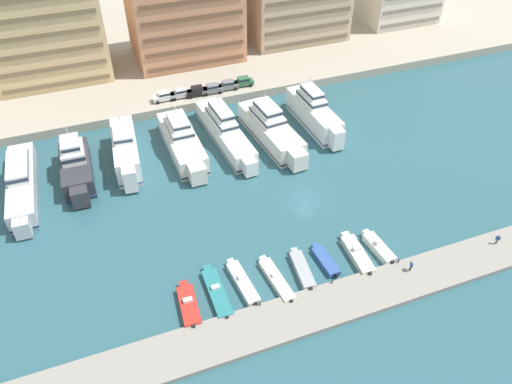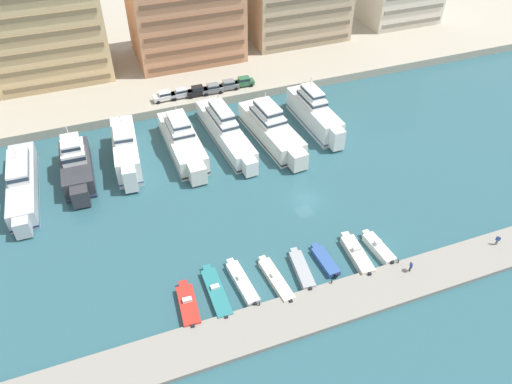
# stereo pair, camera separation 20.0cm
# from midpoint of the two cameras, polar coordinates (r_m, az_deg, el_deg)

# --- Properties ---
(ground_plane) EXTENTS (400.00, 400.00, 0.00)m
(ground_plane) POSITION_cam_midpoint_polar(r_m,az_deg,el_deg) (74.94, 5.60, -0.80)
(ground_plane) COLOR #2D5B66
(quay_promenade) EXTENTS (180.00, 70.00, 1.65)m
(quay_promenade) POSITION_cam_midpoint_polar(r_m,az_deg,el_deg) (127.54, -7.40, 17.96)
(quay_promenade) COLOR #ADA38E
(quay_promenade) RESTS_ON ground
(pier_dock) EXTENTS (120.00, 5.89, 0.63)m
(pier_dock) POSITION_cam_midpoint_polar(r_m,az_deg,el_deg) (63.80, 12.84, -11.06)
(pier_dock) COLOR gray
(pier_dock) RESTS_ON ground
(yacht_silver_far_left) EXTENTS (4.26, 20.71, 6.54)m
(yacht_silver_far_left) POSITION_cam_midpoint_polar(r_m,az_deg,el_deg) (82.28, -25.25, 0.92)
(yacht_silver_far_left) COLOR silver
(yacht_silver_far_left) RESTS_ON ground
(yacht_charcoal_left) EXTENTS (4.84, 15.36, 8.14)m
(yacht_charcoal_left) POSITION_cam_midpoint_polar(r_m,az_deg,el_deg) (82.03, -19.96, 2.83)
(yacht_charcoal_left) COLOR #333338
(yacht_charcoal_left) RESTS_ON ground
(yacht_white_mid_left) EXTENTS (4.90, 16.83, 7.54)m
(yacht_white_mid_left) POSITION_cam_midpoint_polar(r_m,az_deg,el_deg) (82.83, -14.74, 4.65)
(yacht_white_mid_left) COLOR white
(yacht_white_mid_left) RESTS_ON ground
(yacht_ivory_center_left) EXTENTS (4.96, 18.92, 7.70)m
(yacht_ivory_center_left) POSITION_cam_midpoint_polar(r_m,az_deg,el_deg) (83.54, -8.51, 5.76)
(yacht_ivory_center_left) COLOR silver
(yacht_ivory_center_left) RESTS_ON ground
(yacht_white_center) EXTENTS (5.23, 21.93, 7.61)m
(yacht_white_center) POSITION_cam_midpoint_polar(r_m,az_deg,el_deg) (85.62, -3.64, 7.04)
(yacht_white_center) COLOR white
(yacht_white_center) RESTS_ON ground
(yacht_ivory_center_right) EXTENTS (6.40, 19.93, 7.93)m
(yacht_ivory_center_right) POSITION_cam_midpoint_polar(r_m,az_deg,el_deg) (85.64, 1.66, 7.24)
(yacht_ivory_center_right) COLOR silver
(yacht_ivory_center_right) RESTS_ON ground
(yacht_white_mid_right) EXTENTS (4.44, 17.63, 8.50)m
(yacht_white_mid_right) POSITION_cam_midpoint_polar(r_m,az_deg,el_deg) (89.84, 6.58, 8.96)
(yacht_white_mid_right) COLOR white
(yacht_white_mid_right) RESTS_ON ground
(motorboat_red_far_left) EXTENTS (2.43, 7.05, 1.35)m
(motorboat_red_far_left) POSITION_cam_midpoint_polar(r_m,az_deg,el_deg) (61.43, -7.81, -12.67)
(motorboat_red_far_left) COLOR red
(motorboat_red_far_left) RESTS_ON ground
(motorboat_teal_left) EXTENTS (1.92, 8.67, 1.15)m
(motorboat_teal_left) POSITION_cam_midpoint_polar(r_m,az_deg,el_deg) (62.32, -4.62, -11.34)
(motorboat_teal_left) COLOR teal
(motorboat_teal_left) RESTS_ON ground
(motorboat_white_mid_left) EXTENTS (2.22, 7.95, 1.43)m
(motorboat_white_mid_left) POSITION_cam_midpoint_polar(r_m,az_deg,el_deg) (62.97, -1.64, -10.29)
(motorboat_white_mid_left) COLOR white
(motorboat_white_mid_left) RESTS_ON ground
(motorboat_cream_center_left) EXTENTS (2.27, 8.13, 1.24)m
(motorboat_cream_center_left) POSITION_cam_midpoint_polar(r_m,az_deg,el_deg) (63.34, 2.24, -9.97)
(motorboat_cream_center_left) COLOR beige
(motorboat_cream_center_left) RESTS_ON ground
(motorboat_grey_center) EXTENTS (2.28, 7.09, 0.97)m
(motorboat_grey_center) POSITION_cam_midpoint_polar(r_m,az_deg,el_deg) (64.54, 5.19, -8.82)
(motorboat_grey_center) COLOR #9EA3A8
(motorboat_grey_center) RESTS_ON ground
(motorboat_blue_center_right) EXTENTS (1.90, 6.04, 0.84)m
(motorboat_blue_center_right) POSITION_cam_midpoint_polar(r_m,az_deg,el_deg) (66.02, 7.82, -7.77)
(motorboat_blue_center_right) COLOR #33569E
(motorboat_blue_center_right) RESTS_ON ground
(motorboat_cream_mid_right) EXTENTS (2.29, 7.78, 1.61)m
(motorboat_cream_mid_right) POSITION_cam_midpoint_polar(r_m,az_deg,el_deg) (67.25, 11.37, -6.97)
(motorboat_cream_mid_right) COLOR beige
(motorboat_cream_mid_right) RESTS_ON ground
(motorboat_white_right) EXTENTS (2.05, 6.49, 1.65)m
(motorboat_white_right) POSITION_cam_midpoint_polar(r_m,az_deg,el_deg) (68.68, 13.72, -6.17)
(motorboat_white_right) COLOR white
(motorboat_white_right) RESTS_ON ground
(car_white_far_left) EXTENTS (4.13, 1.99, 1.80)m
(car_white_far_left) POSITION_cam_midpoint_polar(r_m,az_deg,el_deg) (95.85, -10.56, 10.75)
(car_white_far_left) COLOR white
(car_white_far_left) RESTS_ON quay_promenade
(car_silver_left) EXTENTS (4.15, 2.01, 1.80)m
(car_silver_left) POSITION_cam_midpoint_polar(r_m,az_deg,el_deg) (96.32, -8.72, 11.13)
(car_silver_left) COLOR #B7BCC1
(car_silver_left) RESTS_ON quay_promenade
(car_black_mid_left) EXTENTS (4.10, 1.93, 1.80)m
(car_black_mid_left) POSITION_cam_midpoint_polar(r_m,az_deg,el_deg) (96.61, -6.87, 11.41)
(car_black_mid_left) COLOR black
(car_black_mid_left) RESTS_ON quay_promenade
(car_grey_center_left) EXTENTS (4.16, 2.04, 1.80)m
(car_grey_center_left) POSITION_cam_midpoint_polar(r_m,az_deg,el_deg) (97.11, -5.12, 11.71)
(car_grey_center_left) COLOR slate
(car_grey_center_left) RESTS_ON quay_promenade
(car_grey_center) EXTENTS (4.17, 2.06, 1.80)m
(car_grey_center) POSITION_cam_midpoint_polar(r_m,az_deg,el_deg) (98.13, -3.32, 12.13)
(car_grey_center) COLOR slate
(car_grey_center) RESTS_ON quay_promenade
(car_green_center_right) EXTENTS (4.18, 2.08, 1.80)m
(car_green_center_right) POSITION_cam_midpoint_polar(r_m,az_deg,el_deg) (99.21, -1.55, 12.53)
(car_green_center_right) COLOR #2D6642
(car_green_center_right) RESTS_ON quay_promenade
(apartment_block_left) EXTENTS (21.73, 15.54, 24.84)m
(apartment_block_left) POSITION_cam_midpoint_polar(r_m,az_deg,el_deg) (107.23, -23.40, 17.75)
(apartment_block_left) COLOR #E0BC84
(apartment_block_left) RESTS_ON quay_promenade
(apartment_block_mid_left) EXTENTS (22.23, 15.93, 21.13)m
(apartment_block_mid_left) POSITION_cam_midpoint_polar(r_m,az_deg,el_deg) (109.25, -8.31, 19.84)
(apartment_block_mid_left) COLOR tan
(apartment_block_mid_left) RESTS_ON quay_promenade
(pedestrian_near_edge) EXTENTS (0.36, 0.62, 1.68)m
(pedestrian_near_edge) POSITION_cam_midpoint_polar(r_m,az_deg,el_deg) (66.19, 17.24, -7.97)
(pedestrian_near_edge) COLOR #282D3D
(pedestrian_near_edge) RESTS_ON pier_dock
(pedestrian_mid_deck) EXTENTS (0.49, 0.44, 1.58)m
(pedestrian_mid_deck) POSITION_cam_midpoint_polar(r_m,az_deg,el_deg) (73.78, 25.85, -4.82)
(pedestrian_mid_deck) COLOR #4C515B
(pedestrian_mid_deck) RESTS_ON pier_dock
(bollard_west) EXTENTS (0.20, 0.20, 0.61)m
(bollard_west) POSITION_cam_midpoint_polar(r_m,az_deg,el_deg) (60.42, 0.36, -12.62)
(bollard_west) COLOR #2D2D33
(bollard_west) RESTS_ON pier_dock
(bollard_west_mid) EXTENTS (0.20, 0.20, 0.61)m
(bollard_west_mid) POSITION_cam_midpoint_polar(r_m,az_deg,el_deg) (63.17, 8.61, -10.04)
(bollard_west_mid) COLOR #2D2D33
(bollard_west_mid) RESTS_ON pier_dock
(bollard_east_mid) EXTENTS (0.20, 0.20, 0.61)m
(bollard_east_mid) POSITION_cam_midpoint_polar(r_m,az_deg,el_deg) (67.19, 15.91, -7.54)
(bollard_east_mid) COLOR #2D2D33
(bollard_east_mid) RESTS_ON pier_dock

